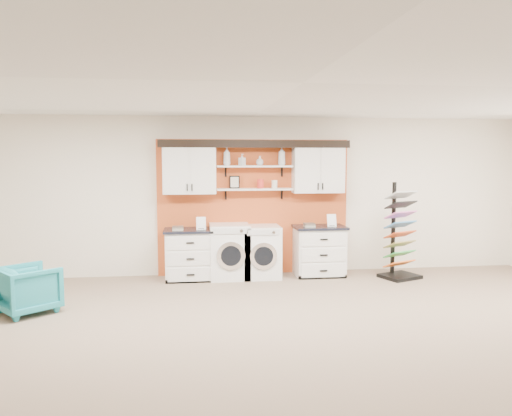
{
  "coord_description": "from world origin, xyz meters",
  "views": [
    {
      "loc": [
        -1.08,
        -4.84,
        2.07
      ],
      "look_at": [
        -0.17,
        2.3,
        1.35
      ],
      "focal_mm": 35.0,
      "sensor_mm": 36.0,
      "label": 1
    }
  ],
  "objects": [
    {
      "name": "accent_panel",
      "position": [
        0.0,
        3.96,
        1.2
      ],
      "size": [
        3.4,
        0.07,
        2.4
      ],
      "primitive_type": "cube",
      "color": "#C04E20",
      "rests_on": "wall_back"
    },
    {
      "name": "soap_bottle_d",
      "position": [
        0.48,
        3.8,
        2.11
      ],
      "size": [
        0.18,
        0.18,
        0.33
      ],
      "primitive_type": "imported",
      "rotation": [
        0.0,
        0.0,
        0.61
      ],
      "color": "silver",
      "rests_on": "shelf_upper"
    },
    {
      "name": "base_cabinet_right",
      "position": [
        1.13,
        3.64,
        0.44
      ],
      "size": [
        0.9,
        0.66,
        0.88
      ],
      "color": "silver",
      "rests_on": "floor"
    },
    {
      "name": "floor",
      "position": [
        0.0,
        0.0,
        0.0
      ],
      "size": [
        10.0,
        10.0,
        0.0
      ],
      "primitive_type": "plane",
      "color": "#846C59",
      "rests_on": "ground"
    },
    {
      "name": "sample_rack",
      "position": [
        2.46,
        3.28,
        0.53
      ],
      "size": [
        0.75,
        0.69,
        1.66
      ],
      "rotation": [
        0.0,
        0.0,
        0.39
      ],
      "color": "black",
      "rests_on": "floor"
    },
    {
      "name": "upper_cabinet_right",
      "position": [
        1.13,
        3.79,
        1.88
      ],
      "size": [
        0.9,
        0.35,
        0.84
      ],
      "color": "silver",
      "rests_on": "wall_back"
    },
    {
      "name": "washer",
      "position": [
        -0.46,
        3.64,
        0.47
      ],
      "size": [
        0.67,
        0.71,
        0.94
      ],
      "color": "white",
      "rests_on": "floor"
    },
    {
      "name": "dryer",
      "position": [
        0.09,
        3.64,
        0.45
      ],
      "size": [
        0.65,
        0.71,
        0.9
      ],
      "color": "white",
      "rests_on": "floor"
    },
    {
      "name": "soap_bottle_b",
      "position": [
        -0.22,
        3.8,
        2.05
      ],
      "size": [
        0.13,
        0.13,
        0.2
      ],
      "primitive_type": "imported",
      "rotation": [
        0.0,
        0.0,
        2.3
      ],
      "color": "silver",
      "rests_on": "shelf_upper"
    },
    {
      "name": "crown_molding",
      "position": [
        0.0,
        3.81,
        2.33
      ],
      "size": [
        3.3,
        0.41,
        0.13
      ],
      "color": "black",
      "rests_on": "wall_back"
    },
    {
      "name": "upper_cabinet_left",
      "position": [
        -1.13,
        3.79,
        1.88
      ],
      "size": [
        0.9,
        0.35,
        0.84
      ],
      "color": "silver",
      "rests_on": "wall_back"
    },
    {
      "name": "ceiling",
      "position": [
        0.0,
        0.0,
        2.8
      ],
      "size": [
        10.0,
        10.0,
        0.0
      ],
      "primitive_type": "plane",
      "rotation": [
        3.14,
        0.0,
        0.0
      ],
      "color": "white",
      "rests_on": "wall_back"
    },
    {
      "name": "wall_back",
      "position": [
        0.0,
        4.0,
        1.4
      ],
      "size": [
        10.0,
        0.0,
        10.0
      ],
      "primitive_type": "plane",
      "rotation": [
        1.57,
        0.0,
        0.0
      ],
      "color": "#F0E4D0",
      "rests_on": "floor"
    },
    {
      "name": "shelf_upper",
      "position": [
        0.0,
        3.8,
        1.93
      ],
      "size": [
        1.32,
        0.28,
        0.03
      ],
      "primitive_type": "cube",
      "color": "silver",
      "rests_on": "wall_back"
    },
    {
      "name": "canister_cream",
      "position": [
        0.35,
        3.8,
        1.61
      ],
      "size": [
        0.1,
        0.1,
        0.14
      ],
      "primitive_type": "cylinder",
      "color": "silver",
      "rests_on": "shelf_lower"
    },
    {
      "name": "soap_bottle_a",
      "position": [
        -0.49,
        3.8,
        2.11
      ],
      "size": [
        0.16,
        0.16,
        0.32
      ],
      "primitive_type": "imported",
      "rotation": [
        0.0,
        0.0,
        3.53
      ],
      "color": "silver",
      "rests_on": "shelf_upper"
    },
    {
      "name": "base_cabinet_left",
      "position": [
        -1.13,
        3.64,
        0.43
      ],
      "size": [
        0.89,
        0.66,
        0.87
      ],
      "color": "silver",
      "rests_on": "floor"
    },
    {
      "name": "picture_frame",
      "position": [
        -0.35,
        3.85,
        1.66
      ],
      "size": [
        0.18,
        0.02,
        0.22
      ],
      "color": "black",
      "rests_on": "shelf_lower"
    },
    {
      "name": "shelf_lower",
      "position": [
        0.0,
        3.8,
        1.53
      ],
      "size": [
        1.32,
        0.28,
        0.03
      ],
      "primitive_type": "cube",
      "color": "silver",
      "rests_on": "wall_back"
    },
    {
      "name": "canister_red",
      "position": [
        0.1,
        3.8,
        1.62
      ],
      "size": [
        0.11,
        0.11,
        0.16
      ],
      "primitive_type": "cylinder",
      "color": "red",
      "rests_on": "shelf_lower"
    },
    {
      "name": "soap_bottle_c",
      "position": [
        0.09,
        3.8,
        2.03
      ],
      "size": [
        0.14,
        0.14,
        0.17
      ],
      "primitive_type": "imported",
      "rotation": [
        0.0,
        0.0,
        1.52
      ],
      "color": "silver",
      "rests_on": "shelf_upper"
    },
    {
      "name": "armchair",
      "position": [
        -3.28,
        2.04,
        0.32
      ],
      "size": [
        0.98,
        0.97,
        0.64
      ],
      "primitive_type": "imported",
      "rotation": [
        0.0,
        0.0,
        2.26
      ],
      "color": "teal",
      "rests_on": "floor"
    }
  ]
}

